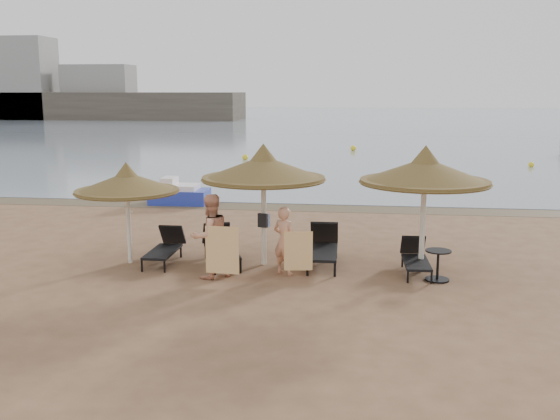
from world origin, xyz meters
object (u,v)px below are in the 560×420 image
(lounger_near_right, at_px, (323,247))
(side_table, at_px, (438,266))
(palapa_left, at_px, (127,183))
(lounger_near_left, at_px, (220,246))
(palapa_center, at_px, (263,169))
(person_right, at_px, (284,235))
(lounger_far_left, at_px, (166,247))
(pedal_boat, at_px, (179,194))
(lounger_far_right, at_px, (415,257))
(person_left, at_px, (210,230))
(palapa_right, at_px, (425,172))

(lounger_near_right, relative_size, side_table, 3.02)
(palapa_left, xyz_separation_m, lounger_near_left, (2.22, 0.35, -1.61))
(palapa_center, distance_m, person_right, 1.74)
(lounger_far_left, bearing_deg, pedal_boat, 103.79)
(lounger_near_right, bearing_deg, lounger_far_right, -13.12)
(side_table, bearing_deg, person_left, -175.21)
(palapa_left, height_order, lounger_near_right, palapa_left)
(palapa_left, height_order, person_left, palapa_left)
(person_right, height_order, pedal_boat, person_right)
(lounger_near_left, bearing_deg, palapa_center, -25.96)
(palapa_right, distance_m, lounger_far_right, 2.05)
(side_table, distance_m, person_left, 5.22)
(lounger_near_right, bearing_deg, side_table, -24.00)
(side_table, height_order, person_right, person_right)
(pedal_boat, bearing_deg, palapa_center, -61.31)
(person_right, bearing_deg, lounger_near_left, 0.99)
(palapa_right, bearing_deg, lounger_far_left, 178.90)
(palapa_right, xyz_separation_m, person_left, (-4.84, -1.10, -1.27))
(palapa_right, xyz_separation_m, person_right, (-3.19, -0.63, -1.46))
(lounger_far_left, height_order, person_left, person_left)
(lounger_far_left, xyz_separation_m, person_left, (1.46, -1.23, 0.76))
(palapa_right, relative_size, person_left, 1.35)
(palapa_right, bearing_deg, lounger_near_right, 169.27)
(palapa_right, bearing_deg, person_left, -167.15)
(pedal_boat, bearing_deg, palapa_right, -45.12)
(palapa_left, relative_size, side_table, 3.63)
(palapa_center, height_order, lounger_far_left, palapa_center)
(lounger_far_left, height_order, side_table, lounger_far_left)
(palapa_right, bearing_deg, lounger_near_left, 177.51)
(lounger_near_right, distance_m, person_right, 1.46)
(person_right, bearing_deg, pedal_boat, -32.71)
(palapa_left, relative_size, palapa_center, 0.84)
(palapa_left, distance_m, palapa_right, 7.15)
(palapa_right, bearing_deg, palapa_left, -178.93)
(palapa_center, height_order, lounger_far_right, palapa_center)
(lounger_far_right, distance_m, pedal_boat, 11.53)
(palapa_right, xyz_separation_m, side_table, (0.31, -0.67, -2.06))
(lounger_far_left, bearing_deg, person_right, -13.83)
(palapa_right, height_order, lounger_far_left, palapa_right)
(lounger_near_left, relative_size, lounger_far_right, 1.22)
(lounger_near_right, relative_size, person_right, 1.13)
(palapa_center, bearing_deg, lounger_far_right, -2.44)
(person_left, bearing_deg, palapa_left, -64.14)
(lounger_near_right, relative_size, person_left, 0.94)
(palapa_left, xyz_separation_m, lounger_near_right, (4.79, 0.58, -1.59))
(palapa_center, xyz_separation_m, lounger_far_left, (-2.50, -0.01, -2.01))
(palapa_left, bearing_deg, pedal_boat, 98.06)
(palapa_center, distance_m, pedal_boat, 9.39)
(palapa_right, relative_size, lounger_far_right, 1.74)
(palapa_left, bearing_deg, person_right, -7.11)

